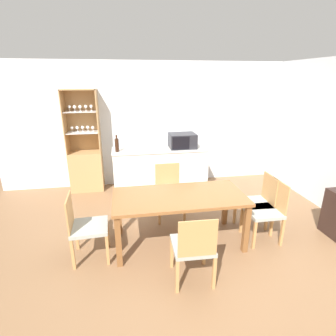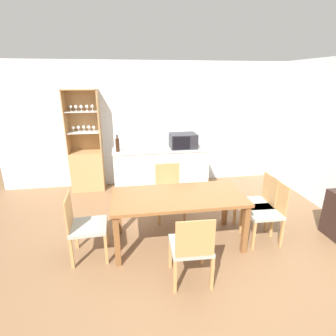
% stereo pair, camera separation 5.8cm
% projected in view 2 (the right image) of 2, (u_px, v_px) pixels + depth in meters
% --- Properties ---
extents(ground_plane, '(18.00, 18.00, 0.00)m').
position_uv_depth(ground_plane, '(194.00, 250.00, 3.55)').
color(ground_plane, brown).
extents(wall_back, '(6.80, 0.06, 2.55)m').
position_uv_depth(wall_back, '(166.00, 125.00, 5.59)').
color(wall_back, silver).
rests_on(wall_back, ground_plane).
extents(kitchen_counter, '(1.83, 0.54, 0.93)m').
position_uv_depth(kitchen_counter, '(161.00, 171.00, 5.18)').
color(kitchen_counter, white).
rests_on(kitchen_counter, ground_plane).
extents(display_cabinet, '(0.65, 0.40, 2.02)m').
position_uv_depth(display_cabinet, '(87.00, 162.00, 5.36)').
color(display_cabinet, tan).
rests_on(display_cabinet, ground_plane).
extents(dining_table, '(1.77, 0.85, 0.72)m').
position_uv_depth(dining_table, '(178.00, 201.00, 3.54)').
color(dining_table, brown).
rests_on(dining_table, ground_plane).
extents(dining_chair_side_right_far, '(0.47, 0.47, 0.88)m').
position_uv_depth(dining_chair_side_right_far, '(257.00, 203.00, 3.90)').
color(dining_chair_side_right_far, '#999E93').
rests_on(dining_chair_side_right_far, ground_plane).
extents(dining_chair_side_right_near, '(0.45, 0.45, 0.88)m').
position_uv_depth(dining_chair_side_right_near, '(266.00, 211.00, 3.66)').
color(dining_chair_side_right_near, '#999E93').
rests_on(dining_chair_side_right_near, ground_plane).
extents(dining_chair_head_near, '(0.46, 0.46, 0.88)m').
position_uv_depth(dining_chair_head_near, '(191.00, 247.00, 2.88)').
color(dining_chair_head_near, '#999E93').
rests_on(dining_chair_head_near, ground_plane).
extents(dining_chair_head_far, '(0.45, 0.45, 0.88)m').
position_uv_depth(dining_chair_head_far, '(169.00, 191.00, 4.31)').
color(dining_chair_head_far, '#999E93').
rests_on(dining_chair_head_far, ground_plane).
extents(dining_chair_side_left_near, '(0.46, 0.46, 0.88)m').
position_uv_depth(dining_chair_side_left_near, '(85.00, 226.00, 3.30)').
color(dining_chair_side_left_near, '#999E93').
rests_on(dining_chair_side_left_near, ground_plane).
extents(microwave, '(0.51, 0.40, 0.28)m').
position_uv_depth(microwave, '(183.00, 141.00, 5.05)').
color(microwave, '#232328').
rests_on(microwave, kitchen_counter).
extents(wine_bottle, '(0.07, 0.07, 0.31)m').
position_uv_depth(wine_bottle, '(118.00, 145.00, 4.78)').
color(wine_bottle, black).
rests_on(wine_bottle, kitchen_counter).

